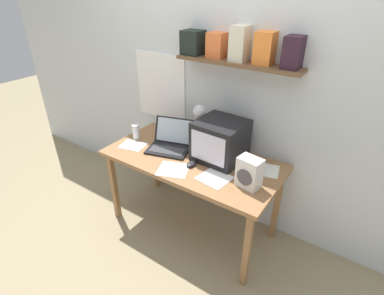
{
  "coord_description": "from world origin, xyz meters",
  "views": [
    {
      "loc": [
        1.18,
        -1.74,
        2.01
      ],
      "look_at": [
        0.0,
        0.0,
        0.83
      ],
      "focal_mm": 28.0,
      "sensor_mm": 36.0,
      "label": 1
    }
  ],
  "objects_px": {
    "juice_glass": "(136,133)",
    "loose_paper_near_monitor": "(215,178)",
    "corner_desk": "(192,165)",
    "open_notebook": "(133,145)",
    "crt_monitor": "(220,140)",
    "desk_lamp": "(200,116)",
    "computer_mouse": "(191,164)",
    "space_heater": "(249,173)",
    "laptop": "(171,141)",
    "loose_paper_near_laptop": "(173,170)",
    "printed_handout": "(259,169)"
  },
  "relations": [
    {
      "from": "crt_monitor",
      "to": "computer_mouse",
      "type": "distance_m",
      "value": 0.3
    },
    {
      "from": "laptop",
      "to": "computer_mouse",
      "type": "xyz_separation_m",
      "value": [
        0.32,
        -0.14,
        -0.04
      ]
    },
    {
      "from": "corner_desk",
      "to": "printed_handout",
      "type": "distance_m",
      "value": 0.55
    },
    {
      "from": "desk_lamp",
      "to": "space_heater",
      "type": "height_order",
      "value": "desk_lamp"
    },
    {
      "from": "juice_glass",
      "to": "loose_paper_near_laptop",
      "type": "relative_size",
      "value": 0.48
    },
    {
      "from": "juice_glass",
      "to": "printed_handout",
      "type": "relative_size",
      "value": 0.41
    },
    {
      "from": "laptop",
      "to": "printed_handout",
      "type": "relative_size",
      "value": 1.27
    },
    {
      "from": "printed_handout",
      "to": "laptop",
      "type": "bearing_deg",
      "value": -171.61
    },
    {
      "from": "space_heater",
      "to": "loose_paper_near_laptop",
      "type": "xyz_separation_m",
      "value": [
        -0.56,
        -0.13,
        -0.11
      ]
    },
    {
      "from": "computer_mouse",
      "to": "open_notebook",
      "type": "distance_m",
      "value": 0.61
    },
    {
      "from": "crt_monitor",
      "to": "desk_lamp",
      "type": "height_order",
      "value": "desk_lamp"
    },
    {
      "from": "space_heater",
      "to": "printed_handout",
      "type": "xyz_separation_m",
      "value": [
        -0.02,
        0.25,
        -0.11
      ]
    },
    {
      "from": "laptop",
      "to": "juice_glass",
      "type": "xyz_separation_m",
      "value": [
        -0.36,
        -0.05,
        0.0
      ]
    },
    {
      "from": "printed_handout",
      "to": "loose_paper_near_laptop",
      "type": "distance_m",
      "value": 0.67
    },
    {
      "from": "open_notebook",
      "to": "printed_handout",
      "type": "xyz_separation_m",
      "value": [
        1.07,
        0.28,
        0.0
      ]
    },
    {
      "from": "laptop",
      "to": "desk_lamp",
      "type": "bearing_deg",
      "value": 22.21
    },
    {
      "from": "computer_mouse",
      "to": "printed_handout",
      "type": "distance_m",
      "value": 0.53
    },
    {
      "from": "space_heater",
      "to": "loose_paper_near_laptop",
      "type": "height_order",
      "value": "space_heater"
    },
    {
      "from": "space_heater",
      "to": "open_notebook",
      "type": "relative_size",
      "value": 0.93
    },
    {
      "from": "loose_paper_near_monitor",
      "to": "printed_handout",
      "type": "bearing_deg",
      "value": 53.55
    },
    {
      "from": "desk_lamp",
      "to": "open_notebook",
      "type": "bearing_deg",
      "value": -169.97
    },
    {
      "from": "crt_monitor",
      "to": "juice_glass",
      "type": "xyz_separation_m",
      "value": [
        -0.8,
        -0.13,
        -0.1
      ]
    },
    {
      "from": "computer_mouse",
      "to": "juice_glass",
      "type": "bearing_deg",
      "value": 171.92
    },
    {
      "from": "desk_lamp",
      "to": "open_notebook",
      "type": "xyz_separation_m",
      "value": [
        -0.49,
        -0.32,
        -0.29
      ]
    },
    {
      "from": "space_heater",
      "to": "juice_glass",
      "type": "bearing_deg",
      "value": -174.79
    },
    {
      "from": "corner_desk",
      "to": "open_notebook",
      "type": "bearing_deg",
      "value": -168.02
    },
    {
      "from": "open_notebook",
      "to": "crt_monitor",
      "type": "bearing_deg",
      "value": 18.3
    },
    {
      "from": "loose_paper_near_monitor",
      "to": "open_notebook",
      "type": "distance_m",
      "value": 0.85
    },
    {
      "from": "open_notebook",
      "to": "loose_paper_near_monitor",
      "type": "bearing_deg",
      "value": -1.62
    },
    {
      "from": "juice_glass",
      "to": "desk_lamp",
      "type": "bearing_deg",
      "value": 19.94
    },
    {
      "from": "open_notebook",
      "to": "loose_paper_near_laptop",
      "type": "bearing_deg",
      "value": -11.55
    },
    {
      "from": "laptop",
      "to": "open_notebook",
      "type": "height_order",
      "value": "laptop"
    },
    {
      "from": "crt_monitor",
      "to": "computer_mouse",
      "type": "xyz_separation_m",
      "value": [
        -0.13,
        -0.23,
        -0.15
      ]
    },
    {
      "from": "loose_paper_near_laptop",
      "to": "computer_mouse",
      "type": "bearing_deg",
      "value": 56.87
    },
    {
      "from": "open_notebook",
      "to": "loose_paper_near_laptop",
      "type": "height_order",
      "value": "same"
    },
    {
      "from": "open_notebook",
      "to": "desk_lamp",
      "type": "bearing_deg",
      "value": 32.72
    },
    {
      "from": "desk_lamp",
      "to": "loose_paper_near_monitor",
      "type": "xyz_separation_m",
      "value": [
        0.36,
        -0.34,
        -0.29
      ]
    },
    {
      "from": "desk_lamp",
      "to": "space_heater",
      "type": "bearing_deg",
      "value": -48.67
    },
    {
      "from": "computer_mouse",
      "to": "printed_handout",
      "type": "relative_size",
      "value": 0.32
    },
    {
      "from": "laptop",
      "to": "space_heater",
      "type": "xyz_separation_m",
      "value": [
        0.8,
        -0.14,
        0.05
      ]
    },
    {
      "from": "open_notebook",
      "to": "printed_handout",
      "type": "relative_size",
      "value": 0.73
    },
    {
      "from": "juice_glass",
      "to": "loose_paper_near_monitor",
      "type": "relative_size",
      "value": 0.56
    },
    {
      "from": "desk_lamp",
      "to": "printed_handout",
      "type": "height_order",
      "value": "desk_lamp"
    },
    {
      "from": "space_heater",
      "to": "computer_mouse",
      "type": "bearing_deg",
      "value": -169.56
    },
    {
      "from": "corner_desk",
      "to": "laptop",
      "type": "bearing_deg",
      "value": 169.96
    },
    {
      "from": "crt_monitor",
      "to": "corner_desk",
      "type": "bearing_deg",
      "value": -143.01
    },
    {
      "from": "corner_desk",
      "to": "desk_lamp",
      "type": "distance_m",
      "value": 0.41
    },
    {
      "from": "laptop",
      "to": "desk_lamp",
      "type": "height_order",
      "value": "desk_lamp"
    },
    {
      "from": "desk_lamp",
      "to": "computer_mouse",
      "type": "xyz_separation_m",
      "value": [
        0.12,
        -0.3,
        -0.27
      ]
    },
    {
      "from": "desk_lamp",
      "to": "printed_handout",
      "type": "bearing_deg",
      "value": -26.73
    }
  ]
}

